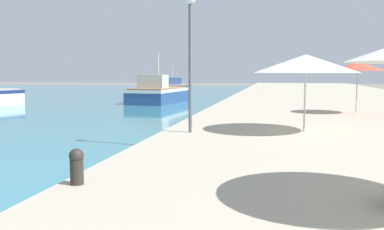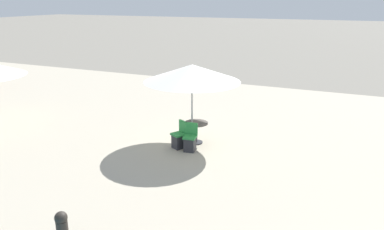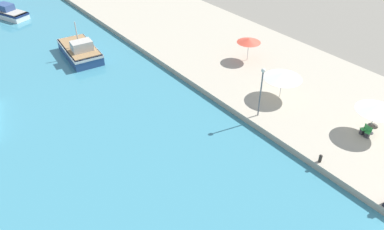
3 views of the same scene
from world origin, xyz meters
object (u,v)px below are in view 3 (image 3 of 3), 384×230
(cafe_umbrella_white, at_px, (283,75))
(fishing_boat_mid, at_px, (80,50))
(lamppost, at_px, (262,84))
(cafe_umbrella_pink, at_px, (377,108))
(cafe_table, at_px, (372,128))
(cafe_umbrella_striped, at_px, (249,40))
(cafe_chair_right, at_px, (363,131))
(cafe_chair_left, at_px, (367,134))
(mooring_bollard, at_px, (320,158))

(cafe_umbrella_white, bearing_deg, fishing_boat_mid, 118.47)
(fishing_boat_mid, relative_size, cafe_umbrella_white, 2.09)
(cafe_umbrella_white, distance_m, lamppost, 3.92)
(cafe_umbrella_pink, bearing_deg, cafe_table, -72.98)
(cafe_umbrella_white, distance_m, cafe_umbrella_striped, 7.77)
(fishing_boat_mid, bearing_deg, cafe_umbrella_white, -55.76)
(cafe_chair_right, bearing_deg, cafe_table, -90.00)
(cafe_umbrella_pink, relative_size, cafe_umbrella_striped, 1.26)
(cafe_umbrella_striped, relative_size, lamppost, 0.56)
(fishing_boat_mid, bearing_deg, cafe_chair_right, -61.04)
(cafe_umbrella_pink, relative_size, lamppost, 0.70)
(cafe_table, relative_size, lamppost, 0.18)
(fishing_boat_mid, bearing_deg, cafe_umbrella_pink, -60.18)
(fishing_boat_mid, bearing_deg, cafe_table, -60.21)
(cafe_umbrella_striped, relative_size, cafe_table, 3.18)
(cafe_table, relative_size, cafe_chair_left, 0.88)
(cafe_umbrella_pink, distance_m, cafe_chair_right, 2.20)
(cafe_umbrella_white, relative_size, cafe_chair_left, 3.81)
(cafe_chair_right, distance_m, mooring_bollard, 5.45)
(cafe_chair_right, xyz_separation_m, lamppost, (-4.81, 6.95, 2.77))
(fishing_boat_mid, height_order, cafe_chair_right, fishing_boat_mid)
(cafe_umbrella_pink, distance_m, lamppost, 9.00)
(cafe_umbrella_pink, height_order, cafe_chair_left, cafe_umbrella_pink)
(cafe_umbrella_pink, height_order, cafe_umbrella_striped, cafe_umbrella_pink)
(cafe_umbrella_pink, height_order, cafe_umbrella_white, cafe_umbrella_pink)
(cafe_table, bearing_deg, lamppost, 126.68)
(fishing_boat_mid, bearing_deg, cafe_umbrella_striped, -37.19)
(lamppost, bearing_deg, cafe_chair_left, -57.44)
(cafe_umbrella_white, distance_m, cafe_chair_left, 8.54)
(cafe_umbrella_white, distance_m, cafe_table, 8.52)
(mooring_bollard, bearing_deg, cafe_umbrella_pink, -2.27)
(fishing_boat_mid, relative_size, mooring_bollard, 11.07)
(cafe_umbrella_pink, bearing_deg, mooring_bollard, 177.73)
(cafe_chair_left, xyz_separation_m, mooring_bollard, (-5.37, 0.47, 0.02))
(lamppost, bearing_deg, cafe_chair_right, -55.34)
(cafe_chair_left, height_order, lamppost, lamppost)
(cafe_umbrella_pink, height_order, mooring_bollard, cafe_umbrella_pink)
(mooring_bollard, bearing_deg, cafe_table, -3.56)
(cafe_umbrella_pink, bearing_deg, fishing_boat_mid, 114.04)
(cafe_chair_left, height_order, cafe_chair_right, same)
(cafe_umbrella_pink, relative_size, cafe_chair_left, 3.52)
(cafe_chair_left, distance_m, mooring_bollard, 5.39)
(cafe_table, height_order, cafe_chair_left, cafe_chair_left)
(cafe_table, distance_m, mooring_bollard, 6.10)
(cafe_table, distance_m, cafe_chair_right, 0.75)
(cafe_umbrella_pink, bearing_deg, cafe_umbrella_striped, 85.48)
(fishing_boat_mid, height_order, cafe_umbrella_striped, fishing_boat_mid)
(cafe_umbrella_white, relative_size, mooring_bollard, 5.30)
(cafe_umbrella_striped, relative_size, cafe_chair_left, 2.79)
(fishing_boat_mid, height_order, cafe_chair_left, fishing_boat_mid)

